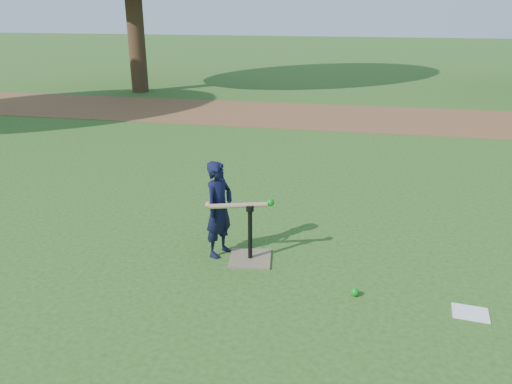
# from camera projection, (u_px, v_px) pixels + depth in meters

# --- Properties ---
(ground) EXTENTS (80.00, 80.00, 0.00)m
(ground) POSITION_uv_depth(u_px,v_px,m) (282.00, 268.00, 5.09)
(ground) COLOR #285116
(ground) RESTS_ON ground
(dirt_strip) EXTENTS (24.00, 3.00, 0.01)m
(dirt_strip) POSITION_uv_depth(u_px,v_px,m) (331.00, 116.00, 11.96)
(dirt_strip) COLOR brown
(dirt_strip) RESTS_ON ground
(child) EXTENTS (0.37, 0.44, 1.04)m
(child) POSITION_uv_depth(u_px,v_px,m) (219.00, 209.00, 5.20)
(child) COLOR black
(child) RESTS_ON ground
(wiffle_ball_ground) EXTENTS (0.08, 0.08, 0.08)m
(wiffle_ball_ground) POSITION_uv_depth(u_px,v_px,m) (355.00, 292.00, 4.58)
(wiffle_ball_ground) COLOR #0C8D14
(wiffle_ball_ground) RESTS_ON ground
(clipboard) EXTENTS (0.32, 0.26, 0.01)m
(clipboard) POSITION_uv_depth(u_px,v_px,m) (470.00, 313.00, 4.33)
(clipboard) COLOR white
(clipboard) RESTS_ON ground
(batting_tee) EXTENTS (0.49, 0.49, 0.61)m
(batting_tee) POSITION_uv_depth(u_px,v_px,m) (250.00, 250.00, 5.21)
(batting_tee) COLOR #76684B
(batting_tee) RESTS_ON ground
(swing_action) EXTENTS (0.69, 0.27, 0.09)m
(swing_action) POSITION_uv_depth(u_px,v_px,m) (242.00, 205.00, 5.05)
(swing_action) COLOR tan
(swing_action) RESTS_ON ground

